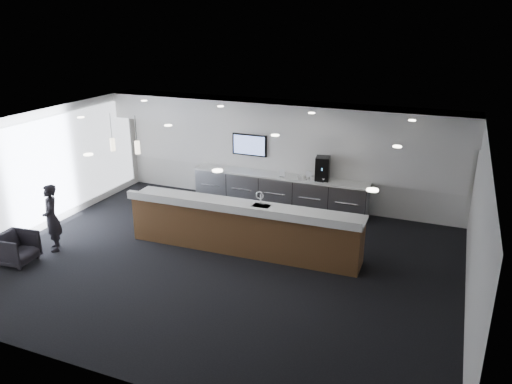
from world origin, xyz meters
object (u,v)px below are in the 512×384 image
at_px(service_counter, 243,227).
at_px(armchair, 16,248).
at_px(lounge_guest, 52,218).
at_px(coffee_machine, 323,168).

xyz_separation_m(service_counter, armchair, (-4.35, -2.45, -0.23)).
bearing_deg(lounge_guest, coffee_machine, 89.28).
height_order(armchair, lounge_guest, lounge_guest).
bearing_deg(coffee_machine, armchair, -143.59).
relative_size(service_counter, armchair, 7.29).
bearing_deg(armchair, coffee_machine, -50.90).
height_order(coffee_machine, armchair, coffee_machine).
xyz_separation_m(coffee_machine, lounge_guest, (-5.11, -4.57, -0.48)).
xyz_separation_m(service_counter, lounge_guest, (-4.07, -1.61, 0.22)).
distance_m(service_counter, coffee_machine, 3.22).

